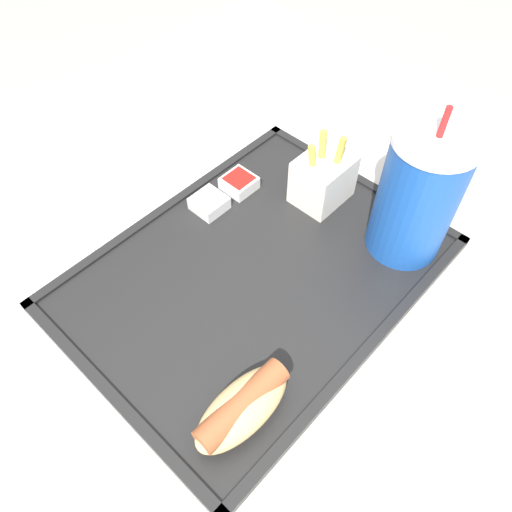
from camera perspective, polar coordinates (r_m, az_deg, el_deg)
The scene contains 8 objects.
ground_plane at distance 1.33m, azimuth 0.51°, elevation -21.18°, with size 8.00×8.00×0.00m, color #ADA393.
dining_table at distance 0.97m, azimuth 0.68°, elevation -14.59°, with size 1.02×1.02×0.78m.
food_tray at distance 0.61m, azimuth 0.00°, elevation -2.00°, with size 0.44×0.33×0.01m.
soda_cup at distance 0.60m, azimuth 18.01°, elevation 6.62°, with size 0.09×0.09×0.20m.
hot_dog_far at distance 0.50m, azimuth -1.57°, elevation -16.87°, with size 0.11×0.05×0.04m.
fries_carton at distance 0.67m, azimuth 7.66°, elevation 8.80°, with size 0.07×0.06×0.10m.
sauce_cup_mayo at distance 0.67m, azimuth -5.38°, elevation 6.07°, with size 0.04×0.04×0.02m.
sauce_cup_ketchup at distance 0.69m, azimuth -1.95°, elevation 8.36°, with size 0.04×0.04×0.02m.
Camera 1 is at (0.29, 0.25, 1.28)m, focal length 35.00 mm.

